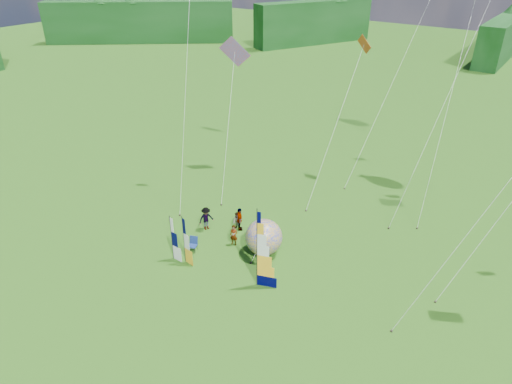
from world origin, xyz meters
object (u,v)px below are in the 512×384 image
Objects in this scene: feather_banner_main at (257,250)px; spectator_a at (234,235)px; spectator_c at (206,219)px; side_banner_far at (172,238)px; spectator_b at (237,221)px; side_banner_left at (184,240)px; bol_inflatable at (264,237)px; kite_whale at (451,94)px; spectator_d at (240,219)px; camp_chair at (193,245)px.

spectator_a is at bearing 126.85° from feather_banner_main.
feather_banner_main is at bearing -90.64° from spectator_c.
side_banner_far is 4.22m from spectator_c.
spectator_a is 1.06× the size of spectator_b.
side_banner_left reaches higher than bol_inflatable.
spectator_a is 2.97m from spectator_c.
spectator_c is at bearing 137.04° from feather_banner_main.
side_banner_left is 0.19× the size of kite_whale.
feather_banner_main is at bearing -175.92° from spectator_d.
camp_chair is at bearing -135.23° from spectator_c.
side_banner_far is 1.86m from camp_chair.
spectator_a is (-2.31, -0.44, -0.49)m from bol_inflatable.
side_banner_far is 5.64m from spectator_b.
bol_inflatable reaches higher than camp_chair.
spectator_b is at bearing 119.54° from feather_banner_main.
side_banner_far reaches higher than spectator_b.
spectator_b is at bearing 91.85° from side_banner_left.
spectator_c is at bearing 118.20° from side_banner_left.
side_banner_far is at bearing -130.16° from kite_whale.
spectator_b is 4.09m from camp_chair.
spectator_c reaches higher than spectator_b.
side_banner_far is at bearing -149.19° from spectator_c.
camp_chair is (-1.04, -4.11, -0.38)m from spectator_d.
side_banner_far reaches higher than spectator_c.
feather_banner_main is 6.71m from spectator_d.
feather_banner_main is at bearing -115.27° from kite_whale.
spectator_d reaches higher than spectator_a.
spectator_b is (0.50, 5.16, -1.01)m from side_banner_left.
feather_banner_main is 3.75m from bol_inflatable.
spectator_a is at bearing -169.26° from bol_inflatable.
side_banner_far is 1.79× the size of spectator_c.
bol_inflatable is 0.14× the size of kite_whale.
feather_banner_main is at bearing -46.22° from spectator_a.
kite_whale is at bearing 66.77° from side_banner_left.
side_banner_far is 23.31m from kite_whale.
kite_whale reaches higher than bol_inflatable.
spectator_b reaches higher than camp_chair.
side_banner_left is (-5.36, -0.88, -0.97)m from feather_banner_main.
spectator_d is (-4.73, 4.41, -1.80)m from feather_banner_main.
spectator_a is (-3.90, 2.64, -1.93)m from feather_banner_main.
camp_chair is at bearing -146.37° from bol_inflatable.
feather_banner_main is 6.17m from camp_chair.
feather_banner_main is 0.30× the size of kite_whale.
camp_chair is at bearing -95.42° from spectator_b.
side_banner_left is 1.74m from camp_chair.
side_banner_far reaches higher than spectator_d.
spectator_a is (2.39, 3.73, -0.87)m from side_banner_far.
feather_banner_main is at bearing -33.96° from spectator_b.
kite_whale is (9.45, 14.91, 8.34)m from spectator_a.
spectator_c is (-5.25, -0.05, -0.36)m from bol_inflatable.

